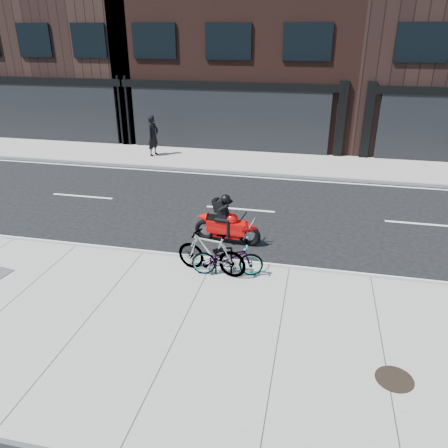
% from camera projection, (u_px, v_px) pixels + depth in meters
% --- Properties ---
extents(ground, '(120.00, 120.00, 0.00)m').
position_uv_depth(ground, '(229.00, 233.00, 13.37)').
color(ground, black).
rests_on(ground, ground).
extents(sidewalk_near, '(60.00, 6.00, 0.13)m').
position_uv_depth(sidewalk_near, '(179.00, 333.00, 8.89)').
color(sidewalk_near, gray).
rests_on(sidewalk_near, ground).
extents(sidewalk_far, '(60.00, 3.50, 0.13)m').
position_uv_depth(sidewalk_far, '(262.00, 162.00, 20.26)').
color(sidewalk_far, gray).
rests_on(sidewalk_far, ground).
extents(building_midwest, '(10.00, 10.00, 12.00)m').
position_uv_depth(building_midwest, '(82.00, 24.00, 26.17)').
color(building_midwest, black).
rests_on(building_midwest, ground).
extents(bike_rack, '(0.41, 0.18, 0.73)m').
position_uv_depth(bike_rack, '(224.00, 258.00, 10.75)').
color(bike_rack, black).
rests_on(bike_rack, sidewalk_near).
extents(bicycle_front, '(1.84, 0.88, 0.93)m').
position_uv_depth(bicycle_front, '(227.00, 258.00, 10.71)').
color(bicycle_front, gray).
rests_on(bicycle_front, sidewalk_near).
extents(bicycle_rear, '(1.91, 0.87, 1.11)m').
position_uv_depth(bicycle_rear, '(211.00, 253.00, 10.76)').
color(bicycle_rear, gray).
rests_on(bicycle_rear, sidewalk_near).
extents(motorcycle, '(2.00, 0.60, 1.50)m').
position_uv_depth(motorcycle, '(230.00, 224.00, 12.55)').
color(motorcycle, black).
rests_on(motorcycle, ground).
extents(pedestrian, '(0.61, 0.79, 1.91)m').
position_uv_depth(pedestrian, '(153.00, 135.00, 20.76)').
color(pedestrian, black).
rests_on(pedestrian, sidewalk_far).
extents(manhole_cover, '(0.81, 0.81, 0.02)m').
position_uv_depth(manhole_cover, '(394.00, 379.00, 7.63)').
color(manhole_cover, black).
rests_on(manhole_cover, sidewalk_near).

